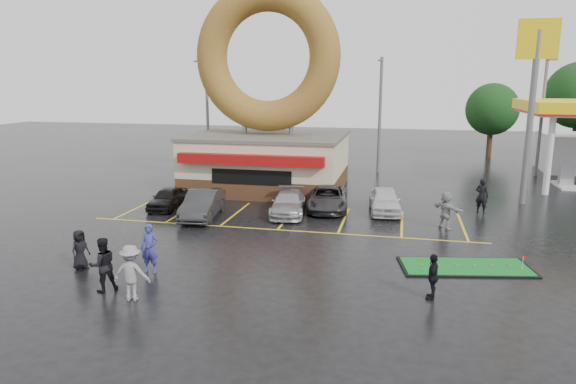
% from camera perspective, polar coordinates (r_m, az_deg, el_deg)
% --- Properties ---
extents(ground, '(120.00, 120.00, 0.00)m').
position_cam_1_polar(ground, '(22.27, -3.28, -6.65)').
color(ground, black).
rests_on(ground, ground).
extents(donut_shop, '(10.20, 8.70, 13.50)m').
position_cam_1_polar(donut_shop, '(34.48, -2.28, 7.70)').
color(donut_shop, '#472B19').
rests_on(donut_shop, ground).
extents(shell_sign, '(2.20, 0.36, 10.60)m').
position_cam_1_polar(shell_sign, '(33.03, 25.70, 11.38)').
color(shell_sign, slate).
rests_on(shell_sign, ground).
extents(streetlight_left, '(0.40, 2.21, 9.00)m').
position_cam_1_polar(streetlight_left, '(43.23, -8.99, 8.91)').
color(streetlight_left, slate).
rests_on(streetlight_left, ground).
extents(streetlight_mid, '(0.40, 2.21, 9.00)m').
position_cam_1_polar(streetlight_mid, '(41.27, 10.18, 8.72)').
color(streetlight_mid, slate).
rests_on(streetlight_mid, ground).
extents(streetlight_right, '(0.40, 2.21, 9.00)m').
position_cam_1_polar(streetlight_right, '(43.43, 26.41, 7.81)').
color(streetlight_right, slate).
rests_on(streetlight_right, ground).
extents(tree_far_d, '(4.90, 4.90, 7.00)m').
position_cam_1_polar(tree_far_d, '(52.94, 21.74, 8.53)').
color(tree_far_d, '#332114').
rests_on(tree_far_d, ground).
extents(car_black, '(1.58, 3.63, 1.22)m').
position_cam_1_polar(car_black, '(30.25, -13.20, -0.66)').
color(car_black, black).
rests_on(car_black, ground).
extents(car_dgrey, '(2.12, 4.65, 1.48)m').
position_cam_1_polar(car_dgrey, '(27.85, -9.46, -1.33)').
color(car_dgrey, '#29292B').
rests_on(car_dgrey, ground).
extents(car_silver, '(2.32, 4.54, 1.26)m').
position_cam_1_polar(car_silver, '(28.16, 0.03, -1.24)').
color(car_silver, '#9B9BA0').
rests_on(car_silver, ground).
extents(car_grey, '(2.71, 4.95, 1.31)m').
position_cam_1_polar(car_grey, '(29.27, 4.44, -0.70)').
color(car_grey, '#313133').
rests_on(car_grey, ground).
extents(car_white, '(2.06, 4.23, 1.39)m').
position_cam_1_polar(car_white, '(29.00, 10.71, -0.93)').
color(car_white, silver).
rests_on(car_white, ground).
extents(person_blue, '(0.73, 0.50, 1.91)m').
position_cam_1_polar(person_blue, '(20.35, -15.12, -6.07)').
color(person_blue, navy).
rests_on(person_blue, ground).
extents(person_blackjkt, '(1.18, 1.18, 1.94)m').
position_cam_1_polar(person_blackjkt, '(19.08, -19.89, -7.60)').
color(person_blackjkt, black).
rests_on(person_blackjkt, ground).
extents(person_hoodie, '(1.32, 0.86, 1.91)m').
position_cam_1_polar(person_hoodie, '(18.04, -17.03, -8.58)').
color(person_hoodie, gray).
rests_on(person_hoodie, ground).
extents(person_bystander, '(0.68, 0.87, 1.58)m').
position_cam_1_polar(person_bystander, '(21.61, -22.11, -5.96)').
color(person_bystander, black).
rests_on(person_bystander, ground).
extents(person_cameraman, '(0.52, 0.97, 1.58)m').
position_cam_1_polar(person_cameraman, '(18.08, 15.80, -9.02)').
color(person_cameraman, black).
rests_on(person_cameraman, ground).
extents(person_walker_near, '(1.66, 1.62, 1.90)m').
position_cam_1_polar(person_walker_near, '(26.58, 17.14, -1.91)').
color(person_walker_near, '#969698').
rests_on(person_walker_near, ground).
extents(person_walker_far, '(0.84, 0.73, 1.95)m').
position_cam_1_polar(person_walker_far, '(30.36, 20.74, -0.39)').
color(person_walker_far, black).
rests_on(person_walker_far, ground).
extents(dumpster, '(1.82, 1.23, 1.30)m').
position_cam_1_polar(dumpster, '(37.68, -10.74, 2.04)').
color(dumpster, '#173D19').
rests_on(dumpster, ground).
extents(putting_green, '(5.35, 3.06, 0.63)m').
position_cam_1_polar(putting_green, '(21.56, 19.10, -7.86)').
color(putting_green, black).
rests_on(putting_green, ground).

